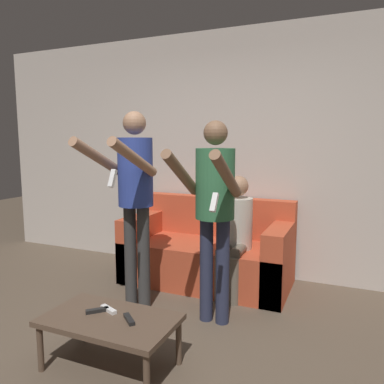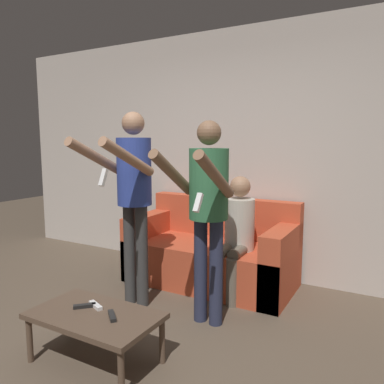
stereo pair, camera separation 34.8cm
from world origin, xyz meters
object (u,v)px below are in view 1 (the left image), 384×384
remote_near (129,319)px  person_standing_left (134,188)px  person_standing_right (214,200)px  remote_far (109,309)px  couch (208,254)px  person_seated (236,230)px  coffee_table (110,323)px  remote_mid (97,310)px

remote_near → person_standing_left: bearing=119.4°
person_standing_right → remote_far: person_standing_right is taller
person_standing_left → remote_near: (0.48, -0.85, -0.73)m
couch → person_seated: size_ratio=1.48×
person_seated → remote_far: bearing=-107.4°
person_standing_right → remote_far: size_ratio=10.83×
couch → coffee_table: 1.70m
person_standing_left → remote_near: 1.21m
couch → remote_mid: size_ratio=13.03×
remote_near → remote_far: (-0.21, 0.07, 0.00)m
remote_mid → person_standing_left: bearing=104.3°
remote_mid → remote_far: bearing=35.7°
person_standing_right → remote_far: bearing=-120.7°
person_seated → remote_mid: (-0.51, -1.49, -0.27)m
remote_far → person_standing_right: bearing=59.3°
couch → person_standing_right: (0.37, -0.84, 0.72)m
coffee_table → couch: bearing=88.8°
person_seated → remote_far: 1.54m
couch → remote_far: couch is taller
person_standing_left → remote_mid: 1.12m
person_seated → remote_mid: size_ratio=8.79×
person_standing_right → remote_mid: person_standing_right is taller
coffee_table → remote_near: remote_near is taller
person_seated → remote_mid: person_seated is taller
couch → person_standing_left: 1.21m
person_standing_left → person_seated: person_standing_left is taller
person_seated → remote_far: size_ratio=7.61×
person_seated → couch: bearing=152.4°
person_standing_right → remote_near: person_standing_right is taller
coffee_table → remote_far: bearing=129.8°
remote_near → remote_far: same height
coffee_table → remote_near: 0.15m
remote_near → person_seated: bearing=80.8°
person_standing_left → coffee_table: 1.20m
couch → coffee_table: size_ratio=1.97×
remote_near → couch: bearing=93.7°
couch → remote_mid: (-0.16, -1.67, 0.06)m
person_standing_left → person_standing_right: bearing=0.3°
person_standing_left → remote_far: person_standing_left is taller
person_seated → coffee_table: size_ratio=1.33×
person_standing_left → coffee_table: bearing=-68.8°
person_standing_left → remote_far: bearing=-70.9°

